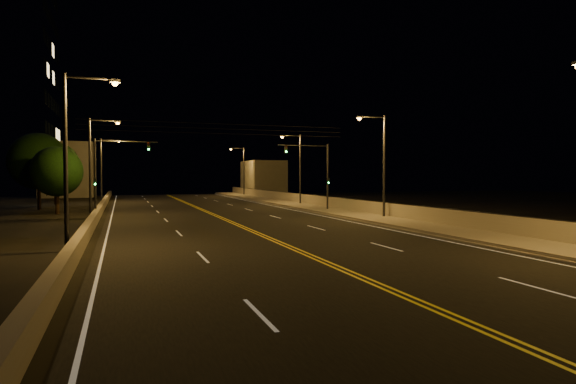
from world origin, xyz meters
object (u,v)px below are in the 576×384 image
object	(u,v)px
tree_0	(57,172)
traffic_signal_right	(318,169)
tree_2	(55,165)
streetlight_3	(242,168)
streetlight_5	(94,160)
traffic_signal_left	(107,169)
streetlight_2	(298,164)
streetlight_4	(72,148)
streetlight_6	(104,165)
tree_1	(38,161)
streetlight_1	(381,159)

from	to	relation	value
tree_0	traffic_signal_right	bearing A→B (deg)	-13.64
tree_2	streetlight_3	bearing A→B (deg)	31.79
streetlight_5	traffic_signal_left	world-z (taller)	streetlight_5
streetlight_2	streetlight_4	xyz separation A→B (m)	(-21.39, -27.69, 0.00)
streetlight_6	tree_1	size ratio (longest dim) A/B	1.04
streetlight_3	traffic_signal_right	distance (m)	36.71
tree_1	tree_0	bearing A→B (deg)	-69.96
tree_0	streetlight_2	bearing A→B (deg)	9.04
traffic_signal_left	tree_0	size ratio (longest dim) A/B	1.06
streetlight_4	streetlight_6	bearing A→B (deg)	90.00
streetlight_1	streetlight_5	bearing A→B (deg)	156.13
traffic_signal_left	tree_2	world-z (taller)	tree_2
streetlight_1	traffic_signal_left	xyz separation A→B (m)	(-20.34, 9.18, -0.71)
streetlight_6	streetlight_5	bearing A→B (deg)	-90.00
streetlight_4	tree_0	world-z (taller)	streetlight_4
streetlight_5	streetlight_3	bearing A→B (deg)	59.55
tree_2	streetlight_5	bearing A→B (deg)	-75.25
traffic_signal_left	streetlight_2	bearing A→B (deg)	25.30
traffic_signal_right	tree_0	world-z (taller)	traffic_signal_right
tree_2	streetlight_1	bearing A→B (deg)	-47.78
streetlight_4	streetlight_6	distance (m)	41.47
streetlight_5	tree_2	size ratio (longest dim) A/B	1.11
streetlight_4	tree_2	distance (m)	38.60
streetlight_3	tree_2	world-z (taller)	streetlight_3
streetlight_3	tree_0	world-z (taller)	streetlight_3
streetlight_1	tree_1	world-z (taller)	streetlight_1
streetlight_2	traffic_signal_left	world-z (taller)	streetlight_2
streetlight_2	streetlight_3	size ratio (longest dim) A/B	1.00
streetlight_2	streetlight_3	bearing A→B (deg)	90.00
streetlight_5	tree_2	world-z (taller)	streetlight_5
streetlight_1	traffic_signal_right	xyz separation A→B (m)	(-1.45, 9.18, -0.71)
streetlight_1	streetlight_3	xyz separation A→B (m)	(0.00, 45.85, 0.00)
streetlight_1	tree_1	distance (m)	34.75
streetlight_3	tree_0	distance (m)	39.72
streetlight_4	streetlight_6	world-z (taller)	same
tree_0	tree_1	size ratio (longest dim) A/B	0.78
streetlight_1	traffic_signal_right	world-z (taller)	streetlight_1
streetlight_5	tree_2	distance (m)	20.56
traffic_signal_right	tree_0	xyz separation A→B (m)	(-23.35, 5.67, -0.22)
traffic_signal_left	traffic_signal_right	bearing A→B (deg)	0.00
tree_2	traffic_signal_left	bearing A→B (deg)	-72.69
tree_1	streetlight_4	bearing A→B (deg)	-79.10
traffic_signal_right	tree_0	bearing A→B (deg)	166.36
tree_0	tree_1	world-z (taller)	tree_1
streetlight_1	tree_0	world-z (taller)	streetlight_1
streetlight_5	traffic_signal_right	size ratio (longest dim) A/B	1.26
streetlight_2	tree_1	size ratio (longest dim) A/B	1.04
streetlight_2	traffic_signal_left	xyz separation A→B (m)	(-20.34, -9.61, -0.71)
streetlight_3	streetlight_2	bearing A→B (deg)	-90.00
streetlight_2	streetlight_3	xyz separation A→B (m)	(0.00, 27.06, 0.00)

